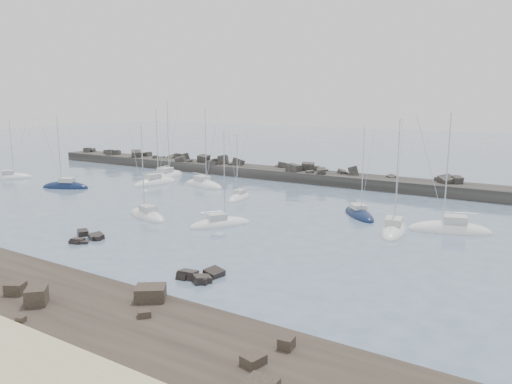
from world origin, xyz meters
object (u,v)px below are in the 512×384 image
at_px(sailboat_0, 11,178).
at_px(sailboat_8, 359,215).
at_px(sailboat_3, 155,183).
at_px(sailboat_4, 204,185).
at_px(sailboat_7, 220,224).
at_px(sailboat_5, 147,216).
at_px(sailboat_9, 450,230).
at_px(sailboat_2, 65,187).
at_px(sailboat_1, 167,177).
at_px(sailboat_10, 394,231).
at_px(sailboat_6, 239,198).

height_order(sailboat_0, sailboat_8, sailboat_8).
bearing_deg(sailboat_8, sailboat_3, 174.83).
distance_m(sailboat_4, sailboat_7, 27.11).
xyz_separation_m(sailboat_0, sailboat_8, (65.87, 6.73, -0.01)).
bearing_deg(sailboat_5, sailboat_0, 169.09).
xyz_separation_m(sailboat_8, sailboat_9, (11.41, -1.67, 0.03)).
bearing_deg(sailboat_2, sailboat_9, 5.50).
bearing_deg(sailboat_5, sailboat_1, 128.46).
height_order(sailboat_2, sailboat_3, sailboat_3).
distance_m(sailboat_0, sailboat_10, 71.98).
xyz_separation_m(sailboat_3, sailboat_9, (50.30, -5.19, 0.00)).
relative_size(sailboat_2, sailboat_10, 0.95).
relative_size(sailboat_1, sailboat_2, 1.20).
bearing_deg(sailboat_8, sailboat_7, -131.64).
height_order(sailboat_0, sailboat_4, sailboat_4).
distance_m(sailboat_0, sailboat_8, 66.21).
bearing_deg(sailboat_7, sailboat_6, 116.63).
distance_m(sailboat_3, sailboat_7, 31.83).
distance_m(sailboat_4, sailboat_5, 23.08).
relative_size(sailboat_0, sailboat_6, 1.14).
bearing_deg(sailboat_6, sailboat_10, -12.87).
relative_size(sailboat_5, sailboat_7, 1.03).
bearing_deg(sailboat_2, sailboat_1, 69.94).
bearing_deg(sailboat_10, sailboat_5, -160.45).
xyz_separation_m(sailboat_2, sailboat_3, (9.85, 10.97, 0.01)).
distance_m(sailboat_2, sailboat_5, 27.66).
distance_m(sailboat_3, sailboat_9, 50.57).
height_order(sailboat_0, sailboat_2, sailboat_2).
bearing_deg(sailboat_6, sailboat_7, -63.37).
distance_m(sailboat_6, sailboat_10, 25.80).
bearing_deg(sailboat_4, sailboat_10, -17.52).
bearing_deg(sailboat_3, sailboat_2, -131.91).
height_order(sailboat_7, sailboat_9, sailboat_9).
bearing_deg(sailboat_10, sailboat_0, -178.71).
bearing_deg(sailboat_9, sailboat_5, -158.14).
height_order(sailboat_7, sailboat_8, sailboat_8).
bearing_deg(sailboat_7, sailboat_5, -170.71).
height_order(sailboat_4, sailboat_5, sailboat_4).
height_order(sailboat_4, sailboat_10, sailboat_4).
height_order(sailboat_1, sailboat_2, sailboat_1).
distance_m(sailboat_0, sailboat_5, 44.50).
relative_size(sailboat_1, sailboat_7, 1.31).
height_order(sailboat_1, sailboat_10, sailboat_1).
height_order(sailboat_1, sailboat_5, sailboat_1).
distance_m(sailboat_4, sailboat_8, 31.07).
xyz_separation_m(sailboat_1, sailboat_2, (-6.44, -17.65, -0.00)).
relative_size(sailboat_0, sailboat_4, 0.83).
xyz_separation_m(sailboat_7, sailboat_10, (18.07, 8.37, 0.01)).
height_order(sailboat_0, sailboat_5, sailboat_5).
height_order(sailboat_5, sailboat_10, sailboat_10).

